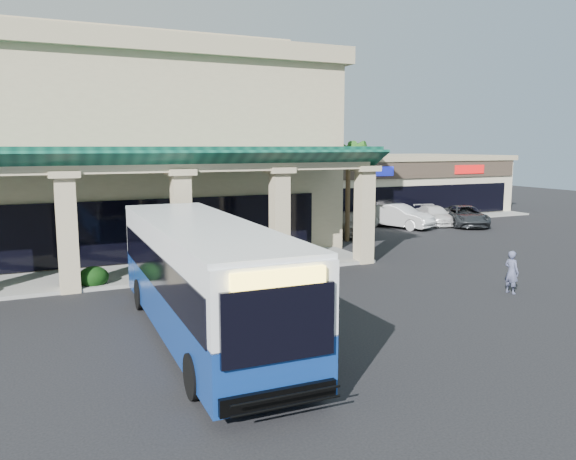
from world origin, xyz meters
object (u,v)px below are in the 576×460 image
transit_bus (203,280)px  car_gray (465,216)px  pedestrian (512,272)px  car_white (399,216)px  car_silver (349,223)px  car_red (434,215)px

transit_bus → car_gray: bearing=33.7°
transit_bus → pedestrian: transit_bus is taller
car_white → car_gray: 5.07m
transit_bus → car_silver: bearing=48.0°
car_gray → car_silver: bearing=-153.8°
car_silver → car_gray: size_ratio=0.88×
transit_bus → car_white: 24.91m
car_silver → car_gray: bearing=13.5°
transit_bus → car_white: bearing=42.1°
car_silver → car_white: (4.83, 1.38, 0.04)m
transit_bus → car_silver: 20.47m
transit_bus → car_silver: (13.97, 14.94, -0.95)m
car_white → car_silver: bearing=174.0°
pedestrian → car_silver: pedestrian is taller
pedestrian → car_red: size_ratio=0.37×
car_white → car_gray: size_ratio=0.96×
transit_bus → car_gray: (23.74, 15.18, -1.01)m
car_silver → pedestrian: bearing=-84.3°
car_white → pedestrian: bearing=-133.5°
car_silver → car_white: size_ratio=0.92×
pedestrian → transit_bus: bearing=84.4°
car_white → car_red: car_white is taller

